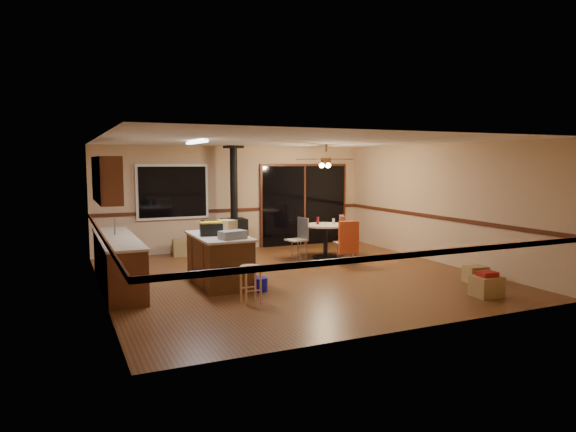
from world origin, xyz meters
TOP-DOWN VIEW (x-y plane):
  - floor at (0.00, 0.00)m, footprint 7.00×7.00m
  - ceiling at (0.00, 0.00)m, footprint 7.00×7.00m
  - wall_back at (0.00, 3.50)m, footprint 7.00×0.00m
  - wall_front at (0.00, -3.50)m, footprint 7.00×0.00m
  - wall_left at (-3.50, 0.00)m, footprint 0.00×7.00m
  - wall_right at (3.50, 0.00)m, footprint 0.00×7.00m
  - chair_rail at (0.00, 0.00)m, footprint 7.00×7.00m
  - window at (-1.60, 3.45)m, footprint 1.72×0.10m
  - sliding_door at (1.90, 3.45)m, footprint 2.52×0.10m
  - lower_cabinets at (-3.20, 0.50)m, footprint 0.60×3.00m
  - countertop at (-3.20, 0.50)m, footprint 0.64×3.04m
  - upper_cabinets at (-3.33, 0.70)m, footprint 0.35×2.00m
  - kitchen_island at (-1.50, 0.00)m, footprint 0.88×1.68m
  - wood_stove at (-0.20, 3.05)m, footprint 0.55×0.50m
  - ceiling_fan at (1.47, 1.46)m, footprint 0.24×0.24m
  - fluorescent_strip at (-1.80, 0.30)m, footprint 0.10×1.20m
  - toolbox_grey at (-1.42, -0.55)m, footprint 0.50×0.36m
  - toolbox_black at (-1.65, -0.02)m, footprint 0.43×0.28m
  - toolbox_yellow_lid at (-1.65, -0.02)m, footprint 0.41×0.26m
  - box_on_island at (-1.22, 0.40)m, footprint 0.35×0.39m
  - bottle_dark at (-1.77, 0.09)m, footprint 0.09×0.09m
  - bottle_pink at (-1.46, 0.29)m, footprint 0.08×0.08m
  - bottle_white at (-1.65, 0.50)m, footprint 0.08×0.08m
  - bar_stool at (-1.41, -1.41)m, footprint 0.36×0.36m
  - blue_bucket at (-1.02, -0.76)m, footprint 0.35×0.35m
  - dining_table at (1.47, 1.46)m, footprint 0.97×0.97m
  - glass_red at (1.32, 1.56)m, footprint 0.08×0.08m
  - glass_cream at (1.65, 1.41)m, footprint 0.07×0.07m
  - chair_left at (0.88, 1.57)m, footprint 0.47×0.46m
  - chair_near at (1.54, 0.58)m, footprint 0.48×0.52m
  - chair_right at (2.01, 1.59)m, footprint 0.60×0.58m
  - box_under_window at (-1.45, 3.10)m, footprint 0.52×0.44m
  - box_corner_a at (2.25, -2.65)m, footprint 0.47×0.40m
  - box_corner_b at (2.83, -1.81)m, footprint 0.42×0.37m
  - box_small_red at (2.25, -2.65)m, footprint 0.30×0.26m

SIDE VIEW (x-z plane):
  - floor at x=0.00m, z-range 0.00..0.00m
  - blue_bucket at x=-1.02m, z-range 0.00..0.23m
  - box_corner_b at x=2.83m, z-range 0.00..0.31m
  - box_corner_a at x=2.25m, z-range 0.00..0.34m
  - box_under_window at x=-1.45m, z-range 0.00..0.38m
  - bar_stool at x=-1.41m, z-range 0.00..0.59m
  - box_small_red at x=2.25m, z-range 0.34..0.42m
  - lower_cabinets at x=-3.20m, z-range 0.00..0.86m
  - kitchen_island at x=-1.50m, z-range 0.00..0.90m
  - dining_table at x=1.47m, z-range 0.14..0.92m
  - chair_left at x=0.88m, z-range 0.33..0.85m
  - chair_near at x=1.54m, z-range 0.25..0.95m
  - chair_right at x=2.01m, z-range 0.25..0.95m
  - wood_stove at x=-0.20m, z-range -0.53..1.99m
  - glass_cream at x=1.65m, z-range 0.78..0.92m
  - glass_red at x=1.32m, z-range 0.78..0.95m
  - countertop at x=-3.20m, z-range 0.86..0.90m
  - toolbox_grey at x=-1.42m, z-range 0.90..1.04m
  - chair_rail at x=0.00m, z-range 0.96..1.04m
  - bottle_white at x=-1.65m, z-range 0.90..1.10m
  - bottle_pink at x=-1.46m, z-range 0.90..1.10m
  - box_on_island at x=-1.22m, z-range 0.90..1.12m
  - toolbox_black at x=-1.65m, z-range 0.90..1.12m
  - bottle_dark at x=-1.77m, z-range 0.90..1.17m
  - sliding_door at x=1.90m, z-range 0.00..2.10m
  - toolbox_yellow_lid at x=-1.65m, z-range 1.12..1.15m
  - wall_back at x=0.00m, z-range -2.20..4.80m
  - wall_front at x=0.00m, z-range -2.20..4.80m
  - wall_left at x=-3.50m, z-range -2.20..4.80m
  - wall_right at x=3.50m, z-range -2.20..4.80m
  - window at x=-1.60m, z-range 0.84..2.16m
  - upper_cabinets at x=-3.33m, z-range 1.50..2.30m
  - ceiling_fan at x=1.47m, z-range 1.94..2.49m
  - fluorescent_strip at x=-1.80m, z-range 2.54..2.58m
  - ceiling at x=0.00m, z-range 2.60..2.60m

